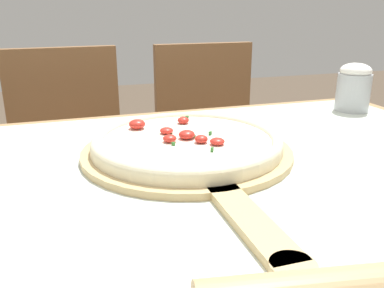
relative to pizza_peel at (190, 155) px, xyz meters
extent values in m
cube|color=#A87F51|center=(0.05, -0.11, -0.03)|extent=(1.16, 0.95, 0.03)
cylinder|color=#A87F51|center=(0.57, 0.31, -0.41)|extent=(0.06, 0.06, 0.73)
cube|color=silver|center=(0.05, -0.11, -0.01)|extent=(1.08, 0.87, 0.00)
cylinder|color=tan|center=(0.00, 0.02, 0.00)|extent=(0.38, 0.38, 0.01)
cube|color=tan|center=(0.00, -0.24, 0.00)|extent=(0.04, 0.20, 0.01)
cylinder|color=tan|center=(0.00, -0.34, 0.00)|extent=(0.05, 0.05, 0.01)
cylinder|color=beige|center=(0.00, 0.02, 0.01)|extent=(0.34, 0.34, 0.02)
torus|color=beige|center=(0.00, 0.02, 0.02)|extent=(0.34, 0.34, 0.02)
cylinder|color=white|center=(0.00, 0.02, 0.02)|extent=(0.30, 0.30, 0.00)
ellipsoid|color=red|center=(0.04, -0.03, 0.03)|extent=(0.03, 0.03, 0.01)
ellipsoid|color=red|center=(0.02, -0.01, 0.03)|extent=(0.02, 0.02, 0.01)
ellipsoid|color=red|center=(0.02, 0.12, 0.03)|extent=(0.02, 0.02, 0.01)
ellipsoid|color=red|center=(-0.03, 0.06, 0.03)|extent=(0.02, 0.02, 0.01)
ellipsoid|color=red|center=(-0.07, 0.11, 0.03)|extent=(0.03, 0.03, 0.02)
ellipsoid|color=red|center=(0.00, 0.02, 0.03)|extent=(0.03, 0.03, 0.02)
ellipsoid|color=red|center=(-0.03, 0.01, 0.03)|extent=(0.02, 0.02, 0.01)
cube|color=#387533|center=(-0.02, 0.06, 0.03)|extent=(0.01, 0.01, 0.01)
cube|color=#387533|center=(0.00, 0.02, 0.03)|extent=(0.01, 0.01, 0.01)
cube|color=#387533|center=(0.02, -0.06, 0.03)|extent=(0.01, 0.01, 0.01)
cube|color=#387533|center=(0.01, 0.02, 0.03)|extent=(0.01, 0.01, 0.01)
cube|color=#387533|center=(0.05, 0.03, 0.03)|extent=(0.01, 0.01, 0.01)
cube|color=#387533|center=(0.04, 0.15, 0.03)|extent=(0.01, 0.00, 0.01)
cube|color=#387533|center=(-0.03, -0.01, 0.03)|extent=(0.01, 0.01, 0.01)
cube|color=brown|center=(-0.20, 0.64, -0.33)|extent=(0.42, 0.42, 0.02)
cube|color=brown|center=(-0.21, 0.82, -0.10)|extent=(0.38, 0.06, 0.44)
cylinder|color=brown|center=(-0.03, 0.49, -0.56)|extent=(0.04, 0.04, 0.43)
cylinder|color=brown|center=(-0.37, 0.79, -0.56)|extent=(0.04, 0.04, 0.43)
cylinder|color=brown|center=(-0.05, 0.80, -0.56)|extent=(0.04, 0.04, 0.43)
cube|color=brown|center=(0.31, 0.64, -0.33)|extent=(0.40, 0.40, 0.02)
cube|color=brown|center=(0.31, 0.82, -0.10)|extent=(0.38, 0.04, 0.44)
cylinder|color=brown|center=(0.15, 0.47, -0.56)|extent=(0.04, 0.04, 0.43)
cylinder|color=brown|center=(0.47, 0.48, -0.56)|extent=(0.04, 0.04, 0.43)
cylinder|color=brown|center=(0.15, 0.79, -0.56)|extent=(0.04, 0.04, 0.43)
cylinder|color=brown|center=(0.47, 0.80, -0.56)|extent=(0.04, 0.04, 0.43)
cylinder|color=#B2B7BC|center=(0.50, 0.21, 0.04)|extent=(0.08, 0.08, 0.09)
ellipsoid|color=white|center=(0.50, 0.21, 0.10)|extent=(0.08, 0.08, 0.04)
camera|label=1|loc=(-0.20, -0.64, 0.25)|focal=38.00mm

